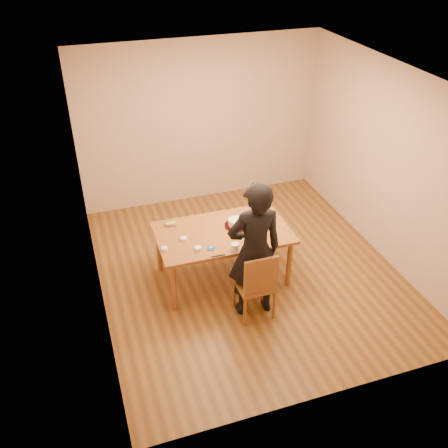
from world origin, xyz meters
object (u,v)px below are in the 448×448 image
object	(u,v)px
dining_chair	(254,283)
dining_table	(223,233)
person	(254,251)
cake	(236,222)
cake_plate	(236,225)

from	to	relation	value
dining_chair	dining_table	bearing A→B (deg)	101.23
person	cake	bearing A→B (deg)	-90.62
cake	dining_table	bearing A→B (deg)	-161.71
dining_chair	person	distance (m)	0.46
dining_table	cake_plate	bearing A→B (deg)	19.01
cake	person	size ratio (longest dim) A/B	0.12
dining_chair	person	world-z (taller)	person
cake_plate	cake	distance (m)	0.05
dining_table	cake_plate	distance (m)	0.23
cake_plate	cake	size ratio (longest dim) A/B	1.44
dining_table	person	distance (m)	0.77
cake	person	bearing A→B (deg)	-94.39
dining_table	cake	bearing A→B (deg)	19.01
dining_table	dining_chair	xyz separation A→B (m)	(0.15, -0.78, -0.28)
dining_chair	person	bearing A→B (deg)	90.28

